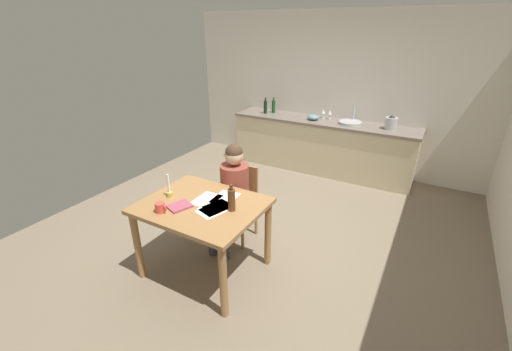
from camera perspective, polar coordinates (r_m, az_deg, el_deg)
name	(u,v)px	position (r m, az deg, el deg)	size (l,w,h in m)	color
ground_plane	(258,232)	(4.16, 0.29, -9.89)	(5.20, 5.20, 0.04)	#7A6B56
wall_back	(332,93)	(5.93, 13.05, 13.87)	(5.20, 0.12, 2.60)	silver
kitchen_counter	(321,146)	(5.81, 11.20, 5.14)	(3.10, 0.64, 0.90)	beige
dining_table	(203,215)	(3.24, -9.28, -6.76)	(1.14, 0.93, 0.78)	#9E7042
chair_at_table	(239,199)	(3.83, -2.98, -4.09)	(0.42, 0.42, 0.88)	#9E7042
person_seated	(232,190)	(3.64, -4.21, -2.54)	(0.33, 0.60, 1.19)	brown
coffee_mug	(160,207)	(3.11, -16.35, -5.37)	(0.13, 0.09, 0.09)	#D84C3F
candlestick	(169,191)	(3.35, -14.85, -2.55)	(0.06, 0.06, 0.24)	gold
book_magazine	(180,206)	(3.16, -13.16, -5.21)	(0.17, 0.21, 0.02)	#A3495C
paper_letter	(225,198)	(3.26, -5.47, -3.89)	(0.21, 0.30, 0.00)	white
paper_bill	(207,199)	(3.25, -8.61, -4.15)	(0.21, 0.30, 0.00)	white
paper_envelope	(214,210)	(3.07, -7.34, -5.94)	(0.21, 0.30, 0.00)	white
paper_receipt	(216,208)	(3.10, -6.99, -5.55)	(0.21, 0.30, 0.00)	white
wine_bottle_on_table	(232,199)	(2.99, -4.29, -4.18)	(0.07, 0.07, 0.26)	#593319
sink_unit	(350,122)	(5.56, 16.11, 8.87)	(0.36, 0.36, 0.24)	#B2B7BC
bottle_oil	(265,107)	(6.02, 1.65, 11.88)	(0.06, 0.06, 0.28)	black
bottle_vinegar	(274,106)	(6.08, 3.07, 11.95)	(0.07, 0.07, 0.27)	#194C23
mixing_bowl	(313,117)	(5.67, 9.95, 9.97)	(0.20, 0.20, 0.09)	#668C99
stovetop_kettle	(391,123)	(5.44, 22.46, 8.47)	(0.18, 0.18, 0.22)	#B7BABF
wine_glass_near_sink	(330,112)	(5.78, 12.73, 10.67)	(0.07, 0.07, 0.15)	silver
wine_glass_by_kettle	(323,112)	(5.81, 11.64, 10.84)	(0.07, 0.07, 0.15)	silver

